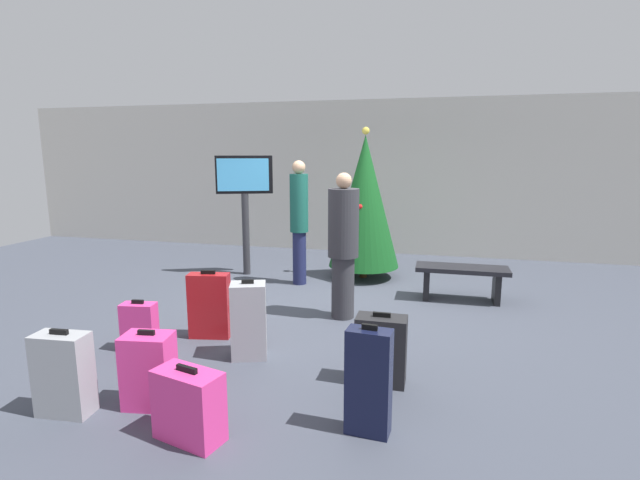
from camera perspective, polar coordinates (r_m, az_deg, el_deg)
ground_plane at (r=6.33m, az=1.91°, el=-8.05°), size 16.00×16.00×0.00m
back_wall at (r=9.65m, az=6.62°, el=7.56°), size 16.00×0.20×3.06m
holiday_tree at (r=7.57m, az=5.45°, el=4.66°), size 1.14×1.14×2.42m
flight_info_kiosk at (r=7.83m, az=-9.18°, el=5.85°), size 0.89×0.43×1.98m
waiting_bench at (r=6.76m, az=16.87°, el=-4.21°), size 1.24×0.44×0.48m
traveller_0 at (r=7.18m, az=-2.56°, el=2.65°), size 0.38×0.38×1.91m
traveller_1 at (r=5.68m, az=2.86°, el=-0.39°), size 0.53×0.53×1.79m
suitcase_0 at (r=5.25m, az=-21.14°, el=-9.83°), size 0.37×0.23×0.54m
suitcase_1 at (r=4.26m, az=-28.80°, el=-14.14°), size 0.43×0.25×0.70m
suitcase_2 at (r=5.34m, az=-13.32°, el=-7.79°), size 0.47×0.26×0.76m
suitcase_3 at (r=3.52m, az=5.94°, el=-16.82°), size 0.33×0.20×0.83m
suitcase_4 at (r=4.76m, az=-8.68°, el=-9.67°), size 0.41×0.37×0.80m
suitcase_5 at (r=4.12m, az=-20.13°, el=-14.70°), size 0.42×0.32×0.64m
suitcase_6 at (r=3.62m, az=-15.71°, el=-18.85°), size 0.54×0.36×0.55m
suitcase_7 at (r=4.27m, az=7.43°, el=-13.14°), size 0.44×0.25×0.65m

